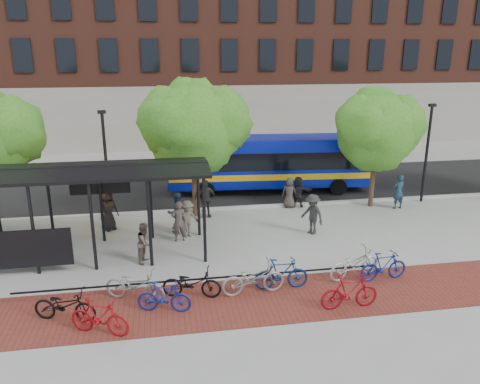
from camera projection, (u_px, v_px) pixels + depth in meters
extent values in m
plane|color=#9E9E99|center=(271.00, 238.00, 19.98)|extent=(160.00, 160.00, 0.00)
cube|color=black|center=(240.00, 186.00, 27.53)|extent=(160.00, 8.00, 0.01)
cube|color=#B7B7B2|center=(253.00, 207.00, 23.74)|extent=(160.00, 0.25, 0.12)
cube|color=maroon|center=(246.00, 301.00, 14.95)|extent=(24.00, 3.00, 0.01)
cube|color=black|center=(203.00, 291.00, 15.59)|extent=(12.00, 0.05, 0.95)
cube|color=brown|center=(315.00, 23.00, 43.16)|extent=(55.00, 14.00, 20.00)
cylinder|color=black|center=(33.00, 231.00, 16.33)|extent=(0.12, 0.12, 3.30)
cylinder|color=black|center=(50.00, 206.00, 18.88)|extent=(0.12, 0.12, 3.30)
cylinder|color=black|center=(93.00, 227.00, 16.65)|extent=(0.12, 0.12, 3.30)
cylinder|color=black|center=(101.00, 204.00, 19.19)|extent=(0.12, 0.12, 3.30)
cylinder|color=black|center=(150.00, 224.00, 16.96)|extent=(0.12, 0.12, 3.30)
cylinder|color=black|center=(151.00, 201.00, 19.51)|extent=(0.12, 0.12, 3.30)
cylinder|color=black|center=(205.00, 221.00, 17.28)|extent=(0.12, 0.12, 3.30)
cylinder|color=black|center=(199.00, 199.00, 19.83)|extent=(0.12, 0.12, 3.30)
cube|color=black|center=(5.00, 250.00, 16.31)|extent=(4.50, 0.08, 1.40)
cube|color=black|center=(61.00, 175.00, 16.57)|extent=(10.60, 1.65, 0.29)
cube|color=black|center=(68.00, 166.00, 17.90)|extent=(10.60, 1.65, 0.29)
cube|color=black|center=(73.00, 171.00, 18.67)|extent=(9.00, 0.10, 0.40)
cube|color=black|center=(100.00, 185.00, 19.07)|extent=(2.40, 0.12, 0.70)
cube|color=#FF7200|center=(100.00, 185.00, 19.14)|extent=(2.20, 0.02, 0.55)
sphere|color=#2E701E|center=(8.00, 132.00, 20.29)|extent=(3.20, 3.20, 3.20)
cylinder|color=#382619|center=(195.00, 191.00, 22.25)|extent=(0.24, 0.24, 2.52)
sphere|color=#2E701E|center=(193.00, 130.00, 21.39)|extent=(4.20, 4.20, 4.20)
sphere|color=#2E701E|center=(215.00, 122.00, 21.66)|extent=(3.36, 3.36, 3.36)
sphere|color=#2E701E|center=(174.00, 122.00, 20.86)|extent=(3.15, 3.15, 3.15)
sphere|color=#2E701E|center=(194.00, 111.00, 21.55)|extent=(2.94, 2.94, 2.94)
cylinder|color=#382619|center=(372.00, 185.00, 23.71)|extent=(0.24, 0.24, 2.27)
sphere|color=#2E701E|center=(376.00, 133.00, 22.94)|extent=(3.80, 3.80, 3.80)
sphere|color=#2E701E|center=(393.00, 126.00, 23.19)|extent=(3.04, 3.04, 3.04)
sphere|color=#2E701E|center=(365.00, 126.00, 22.42)|extent=(2.85, 2.85, 2.85)
sphere|color=#2E701E|center=(376.00, 115.00, 23.10)|extent=(2.66, 2.66, 2.66)
cylinder|color=black|center=(106.00, 168.00, 21.54)|extent=(0.14, 0.14, 5.00)
cube|color=black|center=(102.00, 112.00, 20.79)|extent=(0.35, 0.20, 0.15)
cylinder|color=black|center=(426.00, 155.00, 24.07)|extent=(0.14, 0.14, 5.00)
cube|color=black|center=(432.00, 105.00, 23.33)|extent=(0.35, 0.20, 0.15)
cube|color=#0818A1|center=(270.00, 161.00, 26.24)|extent=(11.50, 3.37, 2.60)
cube|color=black|center=(270.00, 157.00, 26.18)|extent=(11.28, 3.39, 0.94)
cube|color=yellow|center=(270.00, 172.00, 26.42)|extent=(11.39, 3.41, 0.33)
cube|color=#0818A1|center=(271.00, 139.00, 25.87)|extent=(11.25, 3.11, 0.17)
cylinder|color=black|center=(206.00, 190.00, 25.15)|extent=(0.93, 0.34, 0.91)
cylinder|color=black|center=(206.00, 178.00, 27.49)|extent=(0.93, 0.34, 0.91)
cylinder|color=black|center=(338.00, 187.00, 25.73)|extent=(0.93, 0.34, 0.91)
cylinder|color=black|center=(327.00, 176.00, 28.07)|extent=(0.93, 0.34, 0.91)
imported|color=black|center=(65.00, 305.00, 13.77)|extent=(2.03, 1.20, 1.01)
imported|color=#9D0E14|center=(99.00, 317.00, 13.09)|extent=(1.86, 1.19, 1.09)
imported|color=gray|center=(135.00, 285.00, 14.88)|extent=(2.15, 1.47, 1.07)
imported|color=navy|center=(164.00, 297.00, 14.23)|extent=(1.74, 0.85, 1.00)
imported|color=black|center=(192.00, 283.00, 15.07)|extent=(2.02, 1.08, 1.01)
imported|color=gray|center=(253.00, 278.00, 15.28)|extent=(2.17, 0.93, 1.11)
imported|color=navy|center=(281.00, 274.00, 15.60)|extent=(1.85, 0.58, 1.10)
imported|color=maroon|center=(349.00, 292.00, 14.41)|extent=(1.87, 0.57, 1.11)
imported|color=#B5B5B8|center=(354.00, 263.00, 16.38)|extent=(2.16, 1.25, 1.07)
imported|color=navy|center=(384.00, 266.00, 16.20)|extent=(1.78, 0.64, 1.05)
imported|color=black|center=(108.00, 210.00, 20.66)|extent=(1.07, 1.00, 1.84)
imported|color=#453A37|center=(179.00, 221.00, 19.43)|extent=(0.69, 0.50, 1.76)
imported|color=#20354B|center=(177.00, 212.00, 20.42)|extent=(1.05, 0.93, 1.80)
imported|color=brown|center=(187.00, 219.00, 19.91)|extent=(1.18, 0.91, 1.62)
imported|color=#282828|center=(206.00, 199.00, 22.23)|extent=(1.14, 0.66, 1.83)
imported|color=black|center=(298.00, 192.00, 23.69)|extent=(1.55, 0.74, 1.61)
imported|color=#3E3531|center=(289.00, 193.00, 23.63)|extent=(0.87, 0.69, 1.55)
imported|color=#1E3346|center=(399.00, 192.00, 23.44)|extent=(0.70, 0.51, 1.76)
imported|color=brown|center=(145.00, 243.00, 17.51)|extent=(0.83, 0.92, 1.56)
imported|color=#2A2A2A|center=(312.00, 214.00, 20.19)|extent=(1.17, 1.34, 1.80)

